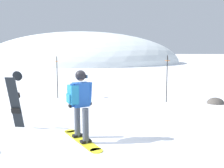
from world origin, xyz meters
The scene contains 7 objects.
ground_plane centered at (0.00, 0.00, 0.00)m, with size 300.00×300.00×0.00m, color white.
ridge_peak_main centered at (-11.08, 39.67, 0.00)m, with size 34.54×31.08×10.89m.
snowboarder_main centered at (-0.55, 0.12, 0.92)m, with size 1.26×1.49×1.71m.
spare_snowboard centered at (-2.57, 0.80, 0.81)m, with size 0.28×0.46×1.61m.
piste_marker_near centered at (-3.05, 5.40, 1.11)m, with size 0.20×0.20×1.94m.
piste_marker_far centered at (1.82, 5.18, 1.15)m, with size 0.20×0.20×2.01m.
rock_mid centered at (3.81, 5.15, 0.00)m, with size 0.70×0.60×0.49m.
Camera 1 is at (1.05, -5.67, 2.17)m, focal length 40.98 mm.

